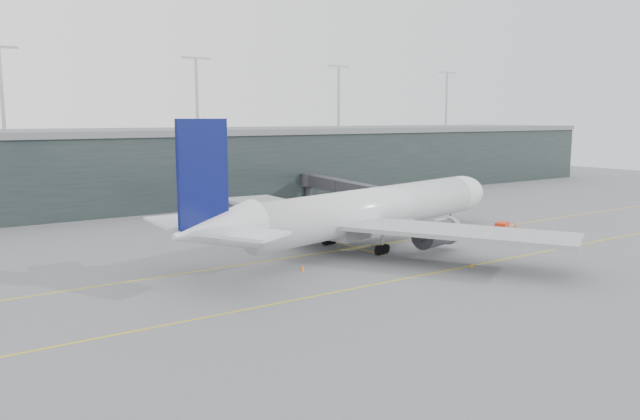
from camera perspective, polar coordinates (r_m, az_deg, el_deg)
ground at (r=85.37m, az=-0.98°, el=-3.42°), size 320.00×320.00×0.00m
taxiline_a at (r=82.14m, az=0.57°, el=-3.88°), size 160.00×0.25×0.02m
taxiline_b at (r=70.02m, az=8.16°, el=-6.15°), size 160.00×0.25×0.02m
taxiline_lead_main at (r=104.69m, az=-4.75°, el=-1.23°), size 0.25×60.00×0.02m
terminal at (r=136.09m, az=-14.64°, el=3.99°), size 240.00×36.00×29.00m
main_aircraft at (r=85.93m, az=4.64°, el=-0.05°), size 61.71×57.00×17.45m
jet_bridge at (r=115.74m, az=2.43°, el=1.92°), size 8.39×43.28×5.88m
gse_cart at (r=99.16m, az=16.29°, el=-1.53°), size 2.96×2.49×1.72m
baggage_dolly at (r=101.27m, az=20.07°, el=-1.96°), size 3.16×2.82×0.26m
uld_a at (r=91.34m, az=-6.19°, el=-2.10°), size 2.30×2.06×1.74m
uld_b at (r=94.71m, az=-6.24°, el=-1.73°), size 2.17×1.88×1.72m
uld_c at (r=93.04m, az=-4.67°, el=-1.79°), size 2.37×1.97×2.03m
cone_nose at (r=105.21m, az=17.44°, el=-1.34°), size 0.46×0.46×0.74m
cone_wing_stbd at (r=76.26m, az=13.67°, el=-4.86°), size 0.39×0.39×0.62m
cone_wing_port at (r=99.53m, az=0.43°, el=-1.49°), size 0.46×0.46×0.74m
cone_tail at (r=72.34m, az=-1.63°, el=-5.31°), size 0.45×0.45×0.71m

